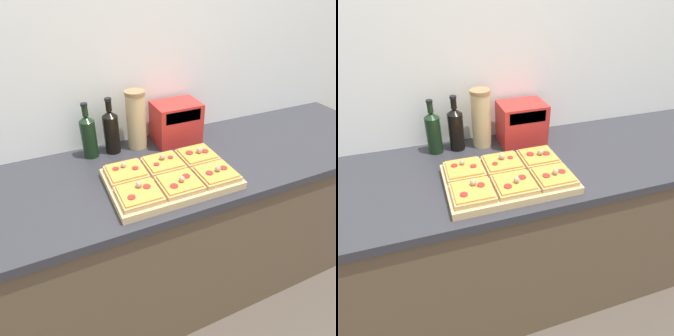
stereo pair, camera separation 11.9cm
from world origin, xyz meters
TOP-DOWN VIEW (x-y plane):
  - wall_back at (0.00, 0.67)m, footprint 6.00×0.06m
  - kitchen_counter at (0.00, 0.32)m, footprint 2.63×0.67m
  - cutting_board at (0.01, 0.20)m, footprint 0.53×0.34m
  - pizza_slice_back_left at (-0.16, 0.28)m, footprint 0.16×0.15m
  - pizza_slice_back_center at (0.01, 0.28)m, footprint 0.16×0.15m
  - pizza_slice_back_right at (0.18, 0.28)m, footprint 0.16×0.15m
  - pizza_slice_front_left at (-0.16, 0.12)m, footprint 0.16×0.15m
  - pizza_slice_front_center at (0.01, 0.12)m, footprint 0.16×0.15m
  - pizza_slice_front_right at (0.18, 0.12)m, footprint 0.16×0.15m
  - olive_oil_bottle at (-0.25, 0.55)m, footprint 0.07×0.07m
  - wine_bottle at (-0.15, 0.55)m, footprint 0.07×0.07m
  - grain_jar_tall at (-0.02, 0.55)m, footprint 0.10×0.10m
  - toaster_oven at (0.19, 0.53)m, footprint 0.26×0.17m

SIDE VIEW (x-z plane):
  - kitchen_counter at x=0.00m, z-range 0.00..0.90m
  - cutting_board at x=0.01m, z-range 0.90..0.93m
  - pizza_slice_back_left at x=-0.16m, z-range 0.92..0.97m
  - pizza_slice_front_center at x=0.01m, z-range 0.92..0.97m
  - pizza_slice_front_right at x=0.18m, z-range 0.92..0.97m
  - pizza_slice_front_left at x=-0.16m, z-range 0.92..0.97m
  - pizza_slice_back_center at x=0.01m, z-range 0.92..0.97m
  - pizza_slice_back_right at x=0.18m, z-range 0.92..0.97m
  - toaster_oven at x=0.19m, z-range 0.90..1.11m
  - olive_oil_bottle at x=-0.25m, z-range 0.87..1.14m
  - wine_bottle at x=-0.15m, z-range 0.87..1.15m
  - grain_jar_tall at x=-0.02m, z-range 0.90..1.19m
  - wall_back at x=0.00m, z-range 0.00..2.50m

